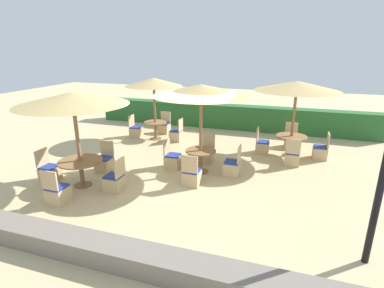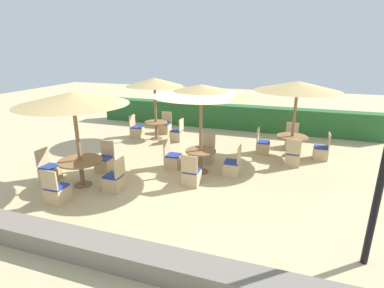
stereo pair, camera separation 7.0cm
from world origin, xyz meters
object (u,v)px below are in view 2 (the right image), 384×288
Objects in this scene: round_table_center at (201,156)px; parasol_center at (201,90)px; parasol_back_left at (154,82)px; patio_chair_back_left_west at (137,131)px; patio_chair_back_left_east at (177,135)px; parasol_front_left at (73,99)px; patio_chair_front_left_south at (57,193)px; patio_chair_back_right_north at (291,141)px; round_table_front_left at (81,165)px; parasol_back_right at (298,86)px; patio_chair_front_left_north at (105,163)px; patio_chair_front_left_west at (50,172)px; patio_chair_front_left_east at (114,181)px; patio_chair_back_left_north at (165,127)px; round_table_back_left at (156,126)px; patio_chair_back_right_west at (263,146)px; patio_chair_back_right_east at (321,152)px; patio_chair_center_west at (173,160)px; patio_chair_center_north at (207,154)px; round_table_back_right at (292,140)px; patio_chair_center_south at (191,176)px; patio_chair_center_east at (232,167)px; patio_chair_back_right_south at (292,158)px.

parasol_center is at bearing 135.00° from round_table_center.
parasol_back_left is 2.29m from patio_chair_back_left_west.
patio_chair_back_left_east is at bearing 123.83° from parasol_center.
patio_chair_back_left_west is at bearing 100.47° from parasol_front_left.
patio_chair_back_right_north is at bearing 49.59° from patio_chair_front_left_south.
round_table_front_left is 7.21m from parasol_back_right.
parasol_back_right is (5.46, 3.26, 2.18)m from patio_chair_front_left_north.
parasol_back_left is at bearing 166.00° from patio_chair_front_left_west.
parasol_back_left is at bearing 11.54° from patio_chair_front_left_east.
patio_chair_back_left_west is at bearing 45.78° from patio_chair_back_left_north.
patio_chair_back_right_west is at bearing -5.07° from round_table_back_left.
patio_chair_front_left_west is 8.71m from patio_chair_back_right_east.
round_table_back_left is at bearing -145.95° from patio_chair_center_west.
round_table_front_left is 1.26× the size of patio_chair_back_right_west.
patio_chair_center_north and patio_chair_center_west have the same top height.
patio_chair_front_left_south is at bearing -31.81° from patio_chair_center_west.
patio_chair_back_right_east is (1.97, 0.01, 0.00)m from patio_chair_back_right_west.
round_table_back_right is 5.68m from parasol_back_left.
parasol_back_right reaches higher than patio_chair_center_west.
round_table_front_left is 2.77m from patio_chair_center_west.
patio_chair_front_left_west is at bearing -2.87° from patio_chair_back_left_west.
patio_chair_back_right_west reaches higher than round_table_back_right.
patio_chair_center_south is 1.38m from patio_chair_center_east.
round_table_front_left is at bearing -141.41° from parasol_back_right.
parasol_center reaches higher than patio_chair_center_east.
round_table_back_left is (0.07, 4.70, -1.88)m from parasol_front_left.
patio_chair_front_left_south is 4.65m from parasol_center.
parasol_back_left reaches higher than round_table_front_left.
parasol_back_right is at bearing 44.75° from patio_chair_front_left_south.
round_table_back_left is (0.07, 3.61, 0.29)m from patio_chair_front_left_north.
patio_chair_front_left_north is 6.90m from patio_chair_back_right_north.
parasol_center is at bearing -163.42° from patio_chair_front_left_north.
patio_chair_back_right_south is 3.79m from parasol_center.
patio_chair_center_north is 0.37× the size of parasol_back_left.
patio_chair_front_left_south is (0.05, -2.10, 0.00)m from patio_chair_front_left_north.
patio_chair_back_left_west is (-3.72, 2.79, -0.27)m from round_table_center.
round_table_back_right is 1.14× the size of patio_chair_center_south.
patio_chair_front_left_north is at bearing -54.27° from patio_chair_back_right_west.
parasol_front_left is 1.01× the size of parasol_back_right.
round_table_front_left is at bearing -145.74° from round_table_center.
parasol_back_left is (-5.44, 1.29, 2.09)m from patio_chair_back_right_south.
patio_chair_front_left_south is at bearing -141.01° from patio_chair_back_right_south.
patio_chair_back_left_east is (-1.86, 2.78, -0.27)m from round_table_center.
patio_chair_back_left_west is at bearing 59.77° from patio_chair_center_east.
patio_chair_front_left_south is at bearing -133.53° from parasol_center.
patio_chair_center_south is 0.99× the size of round_table_back_left.
patio_chair_back_left_west is at bearing 178.52° from round_table_back_left.
patio_chair_front_left_west is (-2.13, -0.02, 0.00)m from patio_chair_front_left_east.
patio_chair_center_east is at bearing 46.66° from patio_chair_center_south.
parasol_front_left is at bearing -90.79° from parasol_back_left.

